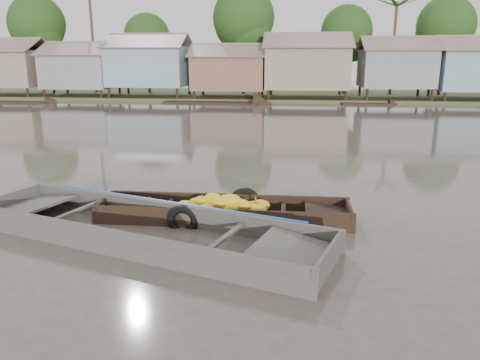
# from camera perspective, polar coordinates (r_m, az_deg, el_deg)

# --- Properties ---
(ground) EXTENTS (120.00, 120.00, 0.00)m
(ground) POSITION_cam_1_polar(r_m,az_deg,el_deg) (10.42, -1.46, -5.63)
(ground) COLOR #483F37
(ground) RESTS_ON ground
(riverbank) EXTENTS (120.00, 12.47, 10.22)m
(riverbank) POSITION_cam_1_polar(r_m,az_deg,el_deg) (41.56, 8.81, 14.08)
(riverbank) COLOR #384723
(riverbank) RESTS_ON ground
(banana_boat) EXTENTS (5.82, 1.60, 0.82)m
(banana_boat) POSITION_cam_1_polar(r_m,az_deg,el_deg) (10.85, -2.35, -3.82)
(banana_boat) COLOR black
(banana_boat) RESTS_ON ground
(viewer_boat) EXTENTS (8.14, 4.47, 0.64)m
(viewer_boat) POSITION_cam_1_polar(r_m,az_deg,el_deg) (9.93, -11.46, -6.58)
(viewer_boat) COLOR #3B3731
(viewer_boat) RESTS_ON ground
(distant_boats) EXTENTS (47.19, 16.05, 0.35)m
(distant_boats) POSITION_cam_1_polar(r_m,az_deg,el_deg) (34.45, 19.69, 8.00)
(distant_boats) COLOR black
(distant_boats) RESTS_ON ground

